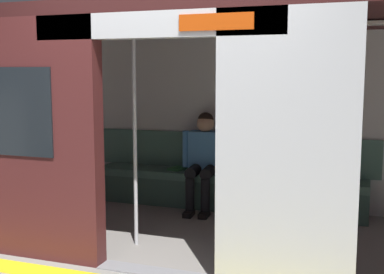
{
  "coord_description": "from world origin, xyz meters",
  "views": [
    {
      "loc": [
        -1.56,
        3.59,
        1.64
      ],
      "look_at": [
        0.1,
        -1.14,
        0.98
      ],
      "focal_mm": 46.55,
      "sensor_mm": 36.0,
      "label": 1
    }
  ],
  "objects_px": {
    "train_car": "(193,90)",
    "handbag": "(236,166)",
    "bench_seat": "(224,182)",
    "grab_pole_far": "(231,141)",
    "book": "(177,169)",
    "person_seated": "(204,155)",
    "grab_pole_door": "(135,137)"
  },
  "relations": [
    {
      "from": "train_car",
      "to": "bench_seat",
      "type": "distance_m",
      "value": 1.45
    },
    {
      "from": "handbag",
      "to": "grab_pole_door",
      "type": "relative_size",
      "value": 0.13
    },
    {
      "from": "grab_pole_door",
      "to": "train_car",
      "type": "bearing_deg",
      "value": -124.19
    },
    {
      "from": "grab_pole_door",
      "to": "handbag",
      "type": "bearing_deg",
      "value": -110.27
    },
    {
      "from": "train_car",
      "to": "handbag",
      "type": "height_order",
      "value": "train_car"
    },
    {
      "from": "person_seated",
      "to": "grab_pole_door",
      "type": "bearing_deg",
      "value": 81.56
    },
    {
      "from": "book",
      "to": "train_car",
      "type": "bearing_deg",
      "value": 133.27
    },
    {
      "from": "grab_pole_door",
      "to": "grab_pole_far",
      "type": "relative_size",
      "value": 1.0
    },
    {
      "from": "train_car",
      "to": "person_seated",
      "type": "relative_size",
      "value": 5.53
    },
    {
      "from": "handbag",
      "to": "bench_seat",
      "type": "bearing_deg",
      "value": 31.5
    },
    {
      "from": "person_seated",
      "to": "grab_pole_far",
      "type": "bearing_deg",
      "value": 116.77
    },
    {
      "from": "person_seated",
      "to": "grab_pole_far",
      "type": "distance_m",
      "value": 1.59
    },
    {
      "from": "train_car",
      "to": "bench_seat",
      "type": "height_order",
      "value": "train_car"
    },
    {
      "from": "grab_pole_far",
      "to": "person_seated",
      "type": "bearing_deg",
      "value": -63.23
    },
    {
      "from": "grab_pole_far",
      "to": "train_car",
      "type": "bearing_deg",
      "value": -44.56
    },
    {
      "from": "handbag",
      "to": "grab_pole_far",
      "type": "xyz_separation_m",
      "value": [
        -0.34,
        1.51,
        0.52
      ]
    },
    {
      "from": "handbag",
      "to": "book",
      "type": "xyz_separation_m",
      "value": [
        0.74,
        0.02,
        -0.07
      ]
    },
    {
      "from": "train_car",
      "to": "handbag",
      "type": "relative_size",
      "value": 24.62
    },
    {
      "from": "train_car",
      "to": "grab_pole_far",
      "type": "xyz_separation_m",
      "value": [
        -0.53,
        0.52,
        -0.42
      ]
    },
    {
      "from": "bench_seat",
      "to": "handbag",
      "type": "bearing_deg",
      "value": -148.5
    },
    {
      "from": "handbag",
      "to": "grab_pole_door",
      "type": "distance_m",
      "value": 1.73
    },
    {
      "from": "book",
      "to": "grab_pole_door",
      "type": "xyz_separation_m",
      "value": [
        -0.17,
        1.53,
        0.59
      ]
    },
    {
      "from": "book",
      "to": "person_seated",
      "type": "bearing_deg",
      "value": 177.95
    },
    {
      "from": "person_seated",
      "to": "grab_pole_far",
      "type": "xyz_separation_m",
      "value": [
        -0.7,
        1.38,
        0.38
      ]
    },
    {
      "from": "bench_seat",
      "to": "grab_pole_far",
      "type": "bearing_deg",
      "value": 107.56
    },
    {
      "from": "bench_seat",
      "to": "person_seated",
      "type": "height_order",
      "value": "person_seated"
    },
    {
      "from": "bench_seat",
      "to": "grab_pole_door",
      "type": "bearing_deg",
      "value": 72.9
    },
    {
      "from": "person_seated",
      "to": "handbag",
      "type": "bearing_deg",
      "value": -160.87
    },
    {
      "from": "person_seated",
      "to": "book",
      "type": "height_order",
      "value": "person_seated"
    },
    {
      "from": "train_car",
      "to": "book",
      "type": "distance_m",
      "value": 1.51
    },
    {
      "from": "person_seated",
      "to": "book",
      "type": "relative_size",
      "value": 5.26
    },
    {
      "from": "handbag",
      "to": "grab_pole_far",
      "type": "height_order",
      "value": "grab_pole_far"
    }
  ]
}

